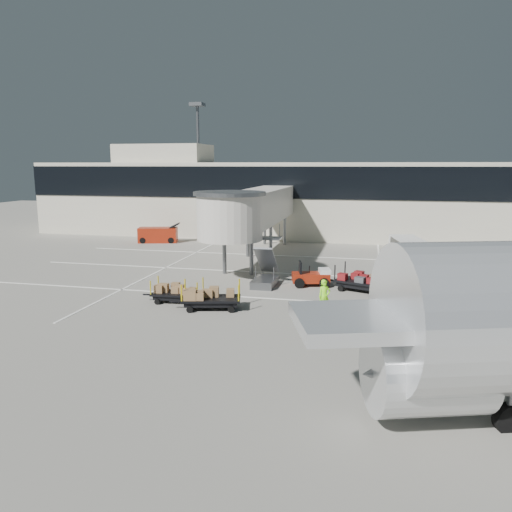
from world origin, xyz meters
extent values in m
plane|color=#9E9A8D|center=(0.00, 0.00, 0.00)|extent=(140.00, 140.00, 0.00)
cube|color=white|center=(0.00, 2.00, 0.01)|extent=(40.00, 0.15, 0.02)
cube|color=white|center=(0.00, 9.00, 0.01)|extent=(40.00, 0.15, 0.02)
cube|color=white|center=(0.00, 16.00, 0.01)|extent=(40.00, 0.15, 0.02)
cube|color=white|center=(6.00, 10.00, 0.01)|extent=(0.15, 30.00, 0.02)
cube|color=white|center=(-10.00, 10.00, 0.01)|extent=(0.15, 30.00, 0.02)
cube|color=beige|center=(0.00, 30.00, 4.00)|extent=(64.00, 12.00, 8.00)
cube|color=black|center=(0.00, 23.95, 6.00)|extent=(64.00, 0.12, 3.20)
cube|color=beige|center=(-18.00, 28.00, 9.00)|extent=(10.00, 6.00, 2.00)
cylinder|color=slate|center=(-16.00, 34.00, 7.50)|extent=(0.36, 0.36, 15.00)
cube|color=slate|center=(-16.00, 34.00, 15.00)|extent=(1.60, 1.60, 0.40)
cube|color=beige|center=(-4.00, 15.00, 4.30)|extent=(3.00, 18.00, 2.80)
cylinder|color=beige|center=(-4.00, 6.00, 4.30)|extent=(4.40, 4.40, 3.00)
cylinder|color=slate|center=(-4.00, 6.00, 5.90)|extent=(4.80, 4.80, 0.25)
cylinder|color=slate|center=(-5.00, 8.00, 1.45)|extent=(0.28, 0.28, 2.90)
cylinder|color=slate|center=(-3.00, 8.00, 1.45)|extent=(0.28, 0.28, 2.90)
cylinder|color=slate|center=(-5.00, 15.00, 1.45)|extent=(0.28, 0.28, 2.90)
cylinder|color=slate|center=(-3.00, 15.00, 1.45)|extent=(0.28, 0.28, 2.90)
cylinder|color=slate|center=(-5.00, 22.00, 1.45)|extent=(0.28, 0.28, 2.90)
cylinder|color=slate|center=(-3.00, 22.00, 1.45)|extent=(0.28, 0.28, 2.90)
cube|color=slate|center=(-1.40, 5.00, 0.25)|extent=(1.40, 2.60, 0.50)
cube|color=slate|center=(-1.40, 5.60, 1.60)|extent=(1.20, 2.60, 2.06)
cube|color=slate|center=(-1.40, 7.00, 2.85)|extent=(1.40, 1.20, 0.12)
cube|color=maroon|center=(1.51, 5.71, 0.55)|extent=(2.59, 1.67, 0.60)
cube|color=white|center=(2.39, 5.92, 0.95)|extent=(0.93, 1.23, 0.35)
cube|color=black|center=(0.83, 5.55, 1.15)|extent=(0.35, 1.00, 0.90)
cylinder|color=black|center=(0.89, 4.90, 0.32)|extent=(0.68, 0.39, 0.64)
cylinder|color=black|center=(0.59, 6.16, 0.32)|extent=(0.68, 0.39, 0.64)
cylinder|color=black|center=(2.44, 5.27, 0.32)|extent=(0.68, 0.39, 0.64)
cylinder|color=black|center=(2.14, 6.53, 0.32)|extent=(0.68, 0.39, 0.64)
cube|color=black|center=(4.89, 4.93, 0.62)|extent=(3.74, 2.80, 0.13)
cube|color=black|center=(4.89, 4.93, 0.41)|extent=(3.33, 2.44, 0.28)
cube|color=black|center=(2.97, 5.69, 0.45)|extent=(0.76, 0.37, 0.09)
cylinder|color=black|center=(3.52, 4.66, 0.19)|extent=(0.41, 0.29, 0.38)
cylinder|color=black|center=(4.08, 6.06, 0.19)|extent=(0.41, 0.29, 0.38)
cylinder|color=black|center=(5.70, 3.79, 0.19)|extent=(0.41, 0.29, 0.38)
cylinder|color=black|center=(6.26, 5.20, 0.19)|extent=(0.41, 0.29, 0.38)
cylinder|color=black|center=(3.12, 4.82, 1.12)|extent=(0.08, 0.08, 1.01)
cylinder|color=black|center=(3.67, 6.23, 1.12)|extent=(0.08, 0.08, 1.01)
cylinder|color=black|center=(6.11, 3.63, 1.12)|extent=(0.08, 0.08, 1.01)
cylinder|color=black|center=(6.67, 5.03, 1.12)|extent=(0.08, 0.08, 1.01)
cube|color=#836047|center=(3.89, 5.54, 0.91)|extent=(0.66, 0.57, 0.46)
cube|color=maroon|center=(5.05, 4.38, 0.90)|extent=(0.69, 0.58, 0.43)
cube|color=#836047|center=(4.30, 5.69, 0.87)|extent=(0.57, 0.55, 0.37)
cube|color=maroon|center=(5.79, 4.25, 0.86)|extent=(0.62, 0.56, 0.36)
cube|color=#434347|center=(4.95, 5.40, 0.87)|extent=(0.61, 0.57, 0.37)
cube|color=#181647|center=(3.92, 5.70, 0.87)|extent=(0.52, 0.54, 0.38)
cube|color=#181647|center=(5.38, 5.27, 0.86)|extent=(0.62, 0.53, 0.35)
cube|color=#836047|center=(5.36, 4.23, 0.85)|extent=(0.61, 0.50, 0.33)
cube|color=#181647|center=(4.49, 5.68, 0.87)|extent=(0.63, 0.48, 0.38)
cube|color=maroon|center=(3.83, 5.20, 0.91)|extent=(0.65, 0.57, 0.45)
cube|color=black|center=(-3.14, -0.82, 0.58)|extent=(3.43, 2.26, 0.13)
cube|color=black|center=(-3.14, -0.82, 0.39)|extent=(3.07, 1.96, 0.26)
cube|color=black|center=(-5.04, -1.27, 0.42)|extent=(0.74, 0.25, 0.08)
cylinder|color=black|center=(-4.05, -1.76, 0.18)|extent=(0.38, 0.23, 0.36)
cylinder|color=black|center=(-4.38, -0.38, 0.18)|extent=(0.38, 0.23, 0.36)
cylinder|color=black|center=(-1.91, -1.26, 0.18)|extent=(0.38, 0.23, 0.36)
cylinder|color=black|center=(-2.23, 0.12, 0.18)|extent=(0.38, 0.23, 0.36)
cylinder|color=#D8BC0B|center=(-4.45, -1.86, 1.05)|extent=(0.07, 0.07, 0.95)
cylinder|color=#D8BC0B|center=(-4.78, -0.48, 1.05)|extent=(0.07, 0.07, 0.95)
cylinder|color=#D8BC0B|center=(-1.51, -1.16, 1.05)|extent=(0.07, 0.07, 0.95)
cylinder|color=#D8BC0B|center=(-1.83, 0.22, 1.05)|extent=(0.07, 0.07, 0.95)
cube|color=olive|center=(-3.05, -0.32, 0.89)|extent=(0.56, 0.60, 0.50)
cube|color=olive|center=(-3.47, -0.93, 0.88)|extent=(0.56, 0.49, 0.49)
cube|color=olive|center=(-3.10, -0.35, 0.85)|extent=(0.55, 0.65, 0.41)
cube|color=olive|center=(-2.90, -0.84, 0.88)|extent=(0.67, 0.51, 0.47)
cube|color=olive|center=(-3.89, -0.68, 0.88)|extent=(0.58, 0.64, 0.47)
cube|color=olive|center=(-3.39, -0.72, 0.88)|extent=(0.58, 0.55, 0.49)
cube|color=black|center=(-5.46, 0.04, 0.52)|extent=(2.92, 1.61, 0.11)
cube|color=black|center=(-5.46, 0.04, 0.35)|extent=(2.62, 1.38, 0.24)
cube|color=black|center=(-7.20, -0.08, 0.38)|extent=(0.66, 0.12, 0.08)
cylinder|color=black|center=(-6.40, -0.66, 0.16)|extent=(0.33, 0.15, 0.32)
cylinder|color=black|center=(-6.49, 0.60, 0.16)|extent=(0.33, 0.15, 0.32)
cylinder|color=black|center=(-4.43, -0.52, 0.16)|extent=(0.33, 0.15, 0.32)
cylinder|color=black|center=(-4.52, 0.75, 0.16)|extent=(0.33, 0.15, 0.32)
cylinder|color=#D8BC0B|center=(-6.77, -0.69, 0.94)|extent=(0.07, 0.07, 0.85)
cylinder|color=#D8BC0B|center=(-6.86, 0.58, 0.94)|extent=(0.07, 0.07, 0.85)
cylinder|color=#D8BC0B|center=(-4.06, -0.49, 0.94)|extent=(0.07, 0.07, 0.85)
cylinder|color=#D8BC0B|center=(-4.16, 0.77, 0.94)|extent=(0.07, 0.07, 0.85)
cube|color=olive|center=(-4.61, -0.01, 0.75)|extent=(0.52, 0.49, 0.34)
cube|color=olive|center=(-5.26, 0.05, 0.77)|extent=(0.42, 0.52, 0.40)
cube|color=olive|center=(-6.18, -0.01, 0.81)|extent=(0.60, 0.52, 0.47)
cube|color=olive|center=(-6.16, 0.13, 0.78)|extent=(0.51, 0.47, 0.42)
cube|color=olive|center=(-4.60, 0.52, 0.75)|extent=(0.49, 0.41, 0.36)
cube|color=olive|center=(-6.15, -0.27, 0.81)|extent=(0.41, 0.38, 0.47)
cube|color=olive|center=(-5.49, 0.04, 0.74)|extent=(0.43, 0.41, 0.33)
cube|color=olive|center=(-5.59, 0.49, 0.80)|extent=(0.50, 0.49, 0.45)
imported|color=#8DFF1A|center=(2.94, -0.29, 0.92)|extent=(0.80, 0.72, 1.84)
cube|color=white|center=(8.21, 15.29, 1.12)|extent=(2.97, 5.41, 1.65)
cube|color=white|center=(7.80, 17.55, 0.80)|extent=(2.04, 0.93, 0.96)
cube|color=black|center=(8.17, 15.50, 1.54)|extent=(2.64, 3.52, 0.66)
cylinder|color=black|center=(7.53, 13.44, 0.36)|extent=(0.38, 0.76, 0.72)
cylinder|color=black|center=(9.52, 13.80, 0.36)|extent=(0.38, 0.76, 0.72)
cylinder|color=black|center=(6.91, 16.79, 0.36)|extent=(0.38, 0.76, 0.72)
cylinder|color=black|center=(8.90, 17.15, 0.36)|extent=(0.38, 0.76, 0.72)
cube|color=maroon|center=(-15.80, 20.69, 0.76)|extent=(4.11, 2.52, 1.51)
cube|color=black|center=(-14.14, 21.11, 1.71)|extent=(1.29, 1.61, 0.54)
cylinder|color=black|center=(-16.99, 19.65, 0.30)|extent=(0.65, 0.40, 0.61)
cylinder|color=black|center=(-17.35, 21.02, 0.30)|extent=(0.65, 0.40, 0.61)
cylinder|color=black|center=(-14.26, 20.36, 0.30)|extent=(0.65, 0.40, 0.61)
cylinder|color=black|center=(-14.61, 21.72, 0.30)|extent=(0.65, 0.40, 0.61)
cube|color=silver|center=(8.55, -10.72, 3.37)|extent=(11.64, 6.45, 0.39)
cylinder|color=silver|center=(6.95, -11.24, 1.74)|extent=(4.00, 3.49, 2.58)
cube|color=silver|center=(6.95, -11.24, 2.75)|extent=(0.94, 0.54, 1.23)
cylinder|color=slate|center=(9.43, -10.90, 0.90)|extent=(0.31, 0.31, 1.79)
cylinder|color=black|center=(9.43, -10.90, 0.34)|extent=(1.07, 0.65, 1.01)
camera|label=1|loc=(5.12, -25.92, 7.78)|focal=35.00mm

